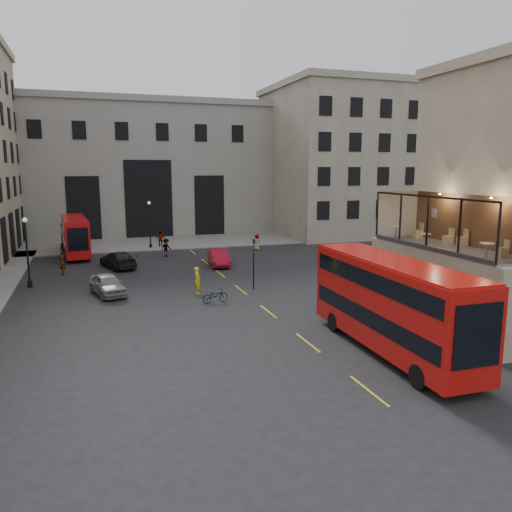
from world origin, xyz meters
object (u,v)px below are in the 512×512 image
object	(u,v)px
street_lamp_b	(150,227)
bus_near	(392,301)
street_lamp_a	(28,256)
cafe_chair_c	(448,239)
pedestrian_e	(62,264)
pedestrian_c	(161,239)
traffic_light_far	(62,238)
pedestrian_b	(166,248)
car_c	(118,260)
cafe_chair_a	(503,251)
bus_far	(75,234)
car_a	(107,284)
cafe_table_near	(487,249)
car_b	(219,258)
cafe_table_far	(396,231)
cafe_chair_d	(418,234)
cyclist	(197,280)
pedestrian_a	(63,252)
bicycle	(215,296)
cafe_table_mid	(426,238)
pedestrian_d	(257,242)
cafe_chair_b	(463,241)
traffic_light_near	(254,257)

from	to	relation	value
street_lamp_b	bus_near	world-z (taller)	street_lamp_b
street_lamp_a	street_lamp_b	xyz separation A→B (m)	(11.00, 16.00, 0.00)
cafe_chair_c	pedestrian_e	bearing A→B (deg)	136.47
pedestrian_c	traffic_light_far	bearing A→B (deg)	29.42
pedestrian_b	bus_near	bearing A→B (deg)	-103.28
car_c	cafe_chair_a	xyz separation A→B (m)	(17.25, -26.84, 4.11)
bus_far	traffic_light_far	bearing A→B (deg)	-106.67
street_lamp_b	car_a	distance (m)	21.06
bus_near	cafe_table_near	size ratio (longest dim) A/B	13.58
car_b	cafe_table_far	distance (m)	19.73
car_a	cafe_chair_d	size ratio (longest dim) A/B	4.54
pedestrian_b	cafe_chair_c	size ratio (longest dim) A/B	1.99
cyclist	cafe_table_near	size ratio (longest dim) A/B	2.31
pedestrian_a	pedestrian_c	xyz separation A→B (m)	(10.30, 4.47, 0.15)
cyclist	cafe_chair_a	size ratio (longest dim) A/B	2.35
pedestrian_a	car_b	bearing A→B (deg)	-24.87
bicycle	pedestrian_a	bearing A→B (deg)	17.43
street_lamp_a	traffic_light_far	bearing A→B (deg)	78.69
pedestrian_e	cafe_table_mid	distance (m)	29.69
cafe_table_near	cyclist	bearing A→B (deg)	124.20
cyclist	cafe_chair_a	bearing A→B (deg)	-143.27
street_lamp_a	pedestrian_d	bearing A→B (deg)	26.37
cafe_table_mid	cafe_chair_c	xyz separation A→B (m)	(1.78, 0.27, -0.20)
cyclist	cafe_chair_c	xyz separation A→B (m)	(12.55, -10.99, 3.90)
street_lamp_b	pedestrian_d	distance (m)	12.20
cyclist	pedestrian_b	xyz separation A→B (m)	(0.15, 16.10, -0.05)
pedestrian_a	cafe_chair_a	size ratio (longest dim) A/B	1.89
cafe_chair_c	cafe_chair_d	xyz separation A→B (m)	(-0.12, 2.65, 0.01)
bus_far	cafe_chair_b	size ratio (longest dim) A/B	10.69
cafe_chair_d	street_lamp_b	bearing A→B (deg)	113.42
cafe_chair_d	bicycle	bearing A→B (deg)	154.51
traffic_light_near	pedestrian_e	distance (m)	17.10
car_b	cyclist	distance (m)	10.56
traffic_light_near	pedestrian_e	xyz separation A→B (m)	(-13.82, 9.97, -1.47)
traffic_light_far	cafe_table_near	distance (m)	37.98
cafe_table_far	street_lamp_b	bearing A→B (deg)	110.92
traffic_light_near	traffic_light_far	xyz separation A→B (m)	(-14.00, 16.00, 0.00)
cafe_chair_a	cafe_chair_c	world-z (taller)	cafe_chair_c
traffic_light_far	pedestrian_b	world-z (taller)	traffic_light_far
car_b	cafe_chair_c	distance (m)	22.77
bicycle	cafe_chair_c	bearing A→B (deg)	-134.37
cafe_chair_d	cafe_table_near	bearing A→B (deg)	-102.52
cafe_chair_c	cyclist	bearing A→B (deg)	138.79
car_c	cafe_chair_d	world-z (taller)	cafe_chair_d
traffic_light_near	cafe_chair_c	world-z (taller)	cafe_chair_c
traffic_light_near	traffic_light_far	bearing A→B (deg)	131.19
car_c	pedestrian_b	size ratio (longest dim) A/B	2.77
pedestrian_a	cafe_chair_c	size ratio (longest dim) A/B	1.70
pedestrian_d	cafe_table_mid	size ratio (longest dim) A/B	2.42
bus_near	bicycle	xyz separation A→B (m)	(-5.94, 11.72, -2.12)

